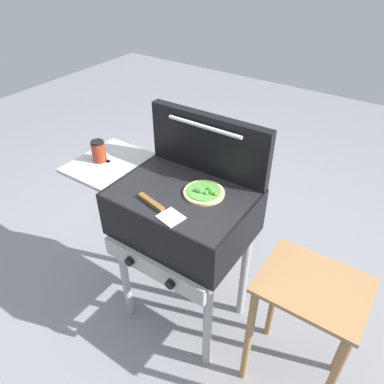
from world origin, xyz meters
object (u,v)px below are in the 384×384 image
grill (181,215)px  sauce_jar (99,151)px  pizza_veggie (204,192)px  spatula (159,208)px  prep_table (306,313)px

grill → sauce_jar: 0.54m
pizza_veggie → sauce_jar: 0.61m
spatula → grill: bearing=91.5°
pizza_veggie → prep_table: bearing=-4.2°
grill → prep_table: (0.67, 0.00, -0.25)m
grill → spatula: spatula is taller
spatula → prep_table: size_ratio=0.38×
spatula → prep_table: 0.80m
grill → sauce_jar: (-0.51, -0.01, 0.20)m
sauce_jar → prep_table: sauce_jar is taller
pizza_veggie → sauce_jar: (-0.61, -0.06, 0.05)m
grill → spatula: bearing=-88.5°
grill → prep_table: bearing=0.4°
sauce_jar → prep_table: 1.26m
pizza_veggie → spatula: bearing=-115.7°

